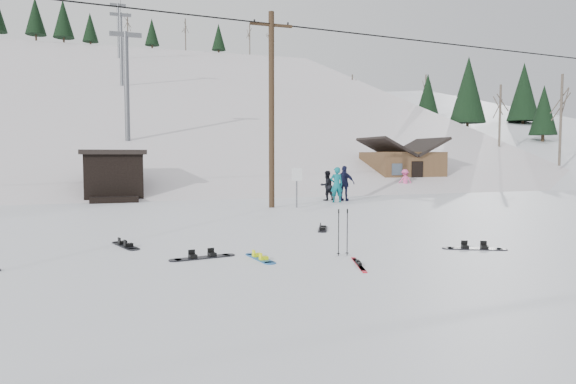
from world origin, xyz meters
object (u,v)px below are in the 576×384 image
object	(u,v)px
cabin	(402,169)
hero_snowboard	(260,258)
hero_skis	(359,264)
utility_pole	(272,107)

from	to	relation	value
cabin	hero_snowboard	xyz separation A→B (m)	(-16.77, -21.49, -1.46)
cabin	hero_snowboard	distance (m)	27.30
hero_snowboard	cabin	bearing A→B (deg)	-45.35
cabin	hero_snowboard	bearing A→B (deg)	-127.96
cabin	hero_snowboard	size ratio (longest dim) A/B	3.84
hero_skis	utility_pole	bearing A→B (deg)	98.39
utility_pole	cabin	world-z (taller)	utility_pole
utility_pole	hero_skis	size ratio (longest dim) A/B	5.84
cabin	hero_skis	bearing A→B (deg)	-123.10
utility_pole	hero_snowboard	bearing A→B (deg)	-108.15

